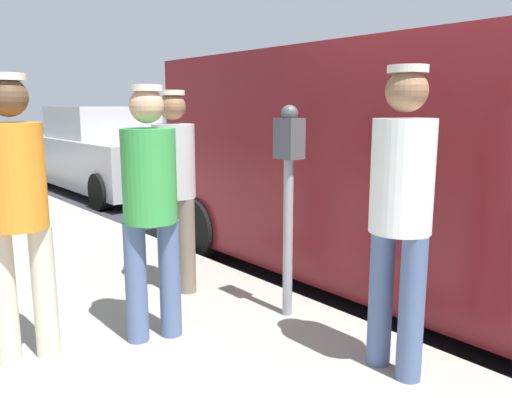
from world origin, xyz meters
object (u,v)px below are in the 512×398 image
at_px(parking_meter_near, 289,176).
at_px(pedestrian_in_orange, 17,202).
at_px(pedestrian_in_white, 401,203).
at_px(pedestrian_in_gray, 174,179).
at_px(parked_van, 419,165).
at_px(pedestrian_in_green, 150,199).
at_px(parked_sedan_behind, 107,153).

distance_m(parking_meter_near, pedestrian_in_orange, 1.74).
distance_m(parking_meter_near, pedestrian_in_white, 0.98).
bearing_deg(pedestrian_in_white, pedestrian_in_gray, -82.45).
bearing_deg(parked_van, pedestrian_in_white, 29.49).
height_order(pedestrian_in_white, pedestrian_in_green, pedestrian_in_white).
bearing_deg(pedestrian_in_white, parking_meter_near, -95.12).
bearing_deg(parked_sedan_behind, parking_meter_near, 76.10).
height_order(pedestrian_in_gray, parked_sedan_behind, pedestrian_in_gray).
relative_size(pedestrian_in_white, parked_van, 0.33).
xyz_separation_m(parking_meter_near, pedestrian_in_white, (0.09, 0.98, -0.04)).
xyz_separation_m(pedestrian_in_white, parked_sedan_behind, (-1.80, -7.90, -0.39)).
bearing_deg(pedestrian_in_orange, pedestrian_in_green, 161.09).
bearing_deg(pedestrian_in_green, pedestrian_in_white, 123.63).
relative_size(parking_meter_near, pedestrian_in_gray, 0.93).
relative_size(parking_meter_near, pedestrian_in_orange, 0.90).
distance_m(pedestrian_in_white, pedestrian_in_green, 1.52).
height_order(parking_meter_near, parked_sedan_behind, parking_meter_near).
bearing_deg(pedestrian_in_orange, parked_sedan_behind, -117.80).
distance_m(pedestrian_in_gray, parked_van, 2.12).
bearing_deg(pedestrian_in_green, pedestrian_in_orange, -18.91).
bearing_deg(pedestrian_in_green, parked_sedan_behind, -111.73).
bearing_deg(pedestrian_in_white, pedestrian_in_orange, -44.06).
distance_m(pedestrian_in_white, parked_sedan_behind, 8.11).
bearing_deg(parked_van, pedestrian_in_gray, -29.61).
bearing_deg(parked_sedan_behind, pedestrian_in_white, 77.16).
distance_m(pedestrian_in_white, pedestrian_in_orange, 2.18).
bearing_deg(parked_sedan_behind, pedestrian_in_gray, 70.93).
distance_m(pedestrian_in_green, parked_sedan_behind, 7.15).
bearing_deg(pedestrian_in_orange, parking_meter_near, 162.01).
distance_m(pedestrian_in_gray, pedestrian_in_white, 1.96).
relative_size(parking_meter_near, parked_van, 0.29).
distance_m(pedestrian_in_orange, pedestrian_in_green, 0.76).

